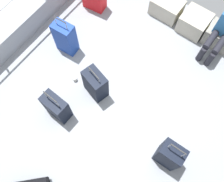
{
  "coord_description": "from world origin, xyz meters",
  "views": [
    {
      "loc": [
        0.85,
        -1.29,
        4.17
      ],
      "look_at": [
        -0.09,
        -0.01,
        0.25
      ],
      "focal_mm": 39.85,
      "sensor_mm": 36.0,
      "label": 1
    }
  ],
  "objects_px": {
    "suitcase_5": "(95,84)",
    "passenger_seated": "(223,31)",
    "cargo_crate_1": "(194,23)",
    "suitcase_4": "(65,38)",
    "paper_cup": "(75,79)",
    "suitcase_0": "(169,155)",
    "suitcase_3": "(57,107)",
    "cargo_crate_0": "(167,7)",
    "cargo_crate_2": "(219,36)"
  },
  "relations": [
    {
      "from": "suitcase_5",
      "to": "paper_cup",
      "type": "height_order",
      "value": "suitcase_5"
    },
    {
      "from": "passenger_seated",
      "to": "paper_cup",
      "type": "height_order",
      "value": "passenger_seated"
    },
    {
      "from": "suitcase_0",
      "to": "suitcase_3",
      "type": "height_order",
      "value": "suitcase_0"
    },
    {
      "from": "cargo_crate_2",
      "to": "suitcase_3",
      "type": "xyz_separation_m",
      "value": [
        -1.52,
        -2.93,
        0.1
      ]
    },
    {
      "from": "cargo_crate_1",
      "to": "cargo_crate_2",
      "type": "bearing_deg",
      "value": 1.99
    },
    {
      "from": "passenger_seated",
      "to": "suitcase_5",
      "type": "bearing_deg",
      "value": -121.32
    },
    {
      "from": "passenger_seated",
      "to": "suitcase_5",
      "type": "height_order",
      "value": "passenger_seated"
    },
    {
      "from": "cargo_crate_2",
      "to": "suitcase_4",
      "type": "distance_m",
      "value": 2.91
    },
    {
      "from": "suitcase_0",
      "to": "suitcase_5",
      "type": "relative_size",
      "value": 1.25
    },
    {
      "from": "cargo_crate_2",
      "to": "paper_cup",
      "type": "relative_size",
      "value": 5.45
    },
    {
      "from": "cargo_crate_0",
      "to": "suitcase_4",
      "type": "height_order",
      "value": "suitcase_4"
    },
    {
      "from": "paper_cup",
      "to": "suitcase_0",
      "type": "bearing_deg",
      "value": -6.01
    },
    {
      "from": "passenger_seated",
      "to": "suitcase_3",
      "type": "height_order",
      "value": "passenger_seated"
    },
    {
      "from": "passenger_seated",
      "to": "suitcase_5",
      "type": "distance_m",
      "value": 2.41
    },
    {
      "from": "cargo_crate_1",
      "to": "paper_cup",
      "type": "bearing_deg",
      "value": -117.13
    },
    {
      "from": "suitcase_3",
      "to": "passenger_seated",
      "type": "bearing_deg",
      "value": 61.1
    },
    {
      "from": "passenger_seated",
      "to": "suitcase_0",
      "type": "height_order",
      "value": "passenger_seated"
    },
    {
      "from": "cargo_crate_1",
      "to": "passenger_seated",
      "type": "height_order",
      "value": "passenger_seated"
    },
    {
      "from": "cargo_crate_1",
      "to": "cargo_crate_0",
      "type": "bearing_deg",
      "value": 179.26
    },
    {
      "from": "suitcase_5",
      "to": "paper_cup",
      "type": "bearing_deg",
      "value": -172.76
    },
    {
      "from": "passenger_seated",
      "to": "suitcase_0",
      "type": "distance_m",
      "value": 2.37
    },
    {
      "from": "cargo_crate_0",
      "to": "cargo_crate_2",
      "type": "relative_size",
      "value": 1.16
    },
    {
      "from": "cargo_crate_1",
      "to": "suitcase_3",
      "type": "height_order",
      "value": "suitcase_3"
    },
    {
      "from": "suitcase_4",
      "to": "suitcase_5",
      "type": "bearing_deg",
      "value": -21.37
    },
    {
      "from": "cargo_crate_1",
      "to": "suitcase_5",
      "type": "xyz_separation_m",
      "value": [
        -0.71,
        -2.21,
        0.12
      ]
    },
    {
      "from": "suitcase_3",
      "to": "cargo_crate_2",
      "type": "bearing_deg",
      "value": 62.6
    },
    {
      "from": "cargo_crate_0",
      "to": "suitcase_4",
      "type": "distance_m",
      "value": 2.13
    },
    {
      "from": "cargo_crate_2",
      "to": "passenger_seated",
      "type": "height_order",
      "value": "passenger_seated"
    },
    {
      "from": "cargo_crate_1",
      "to": "suitcase_3",
      "type": "distance_m",
      "value": 3.07
    },
    {
      "from": "suitcase_3",
      "to": "paper_cup",
      "type": "xyz_separation_m",
      "value": [
        -0.19,
        0.64,
        -0.24
      ]
    },
    {
      "from": "suitcase_4",
      "to": "suitcase_5",
      "type": "xyz_separation_m",
      "value": [
        0.99,
        -0.39,
        -0.04
      ]
    },
    {
      "from": "cargo_crate_2",
      "to": "paper_cup",
      "type": "distance_m",
      "value": 2.86
    },
    {
      "from": "cargo_crate_0",
      "to": "suitcase_3",
      "type": "relative_size",
      "value": 0.82
    },
    {
      "from": "cargo_crate_0",
      "to": "suitcase_3",
      "type": "xyz_separation_m",
      "value": [
        -0.35,
        -2.92,
        0.1
      ]
    },
    {
      "from": "cargo_crate_0",
      "to": "paper_cup",
      "type": "height_order",
      "value": "cargo_crate_0"
    },
    {
      "from": "suitcase_3",
      "to": "suitcase_4",
      "type": "height_order",
      "value": "suitcase_4"
    },
    {
      "from": "cargo_crate_1",
      "to": "suitcase_0",
      "type": "distance_m",
      "value": 2.66
    },
    {
      "from": "cargo_crate_1",
      "to": "suitcase_5",
      "type": "distance_m",
      "value": 2.33
    },
    {
      "from": "paper_cup",
      "to": "cargo_crate_1",
      "type": "bearing_deg",
      "value": 62.87
    },
    {
      "from": "suitcase_4",
      "to": "paper_cup",
      "type": "height_order",
      "value": "suitcase_4"
    },
    {
      "from": "cargo_crate_1",
      "to": "cargo_crate_2",
      "type": "xyz_separation_m",
      "value": [
        0.54,
        0.02,
        -0.01
      ]
    },
    {
      "from": "suitcase_3",
      "to": "paper_cup",
      "type": "relative_size",
      "value": 7.71
    },
    {
      "from": "suitcase_5",
      "to": "passenger_seated",
      "type": "bearing_deg",
      "value": 58.68
    },
    {
      "from": "cargo_crate_2",
      "to": "cargo_crate_0",
      "type": "bearing_deg",
      "value": -179.48
    },
    {
      "from": "suitcase_4",
      "to": "paper_cup",
      "type": "bearing_deg",
      "value": -39.68
    },
    {
      "from": "passenger_seated",
      "to": "suitcase_4",
      "type": "xyz_separation_m",
      "value": [
        -2.24,
        -1.66,
        -0.2
      ]
    },
    {
      "from": "paper_cup",
      "to": "cargo_crate_0",
      "type": "bearing_deg",
      "value": 76.85
    },
    {
      "from": "passenger_seated",
      "to": "suitcase_3",
      "type": "distance_m",
      "value": 3.15
    },
    {
      "from": "cargo_crate_0",
      "to": "passenger_seated",
      "type": "relative_size",
      "value": 0.59
    },
    {
      "from": "cargo_crate_1",
      "to": "suitcase_4",
      "type": "height_order",
      "value": "suitcase_4"
    }
  ]
}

